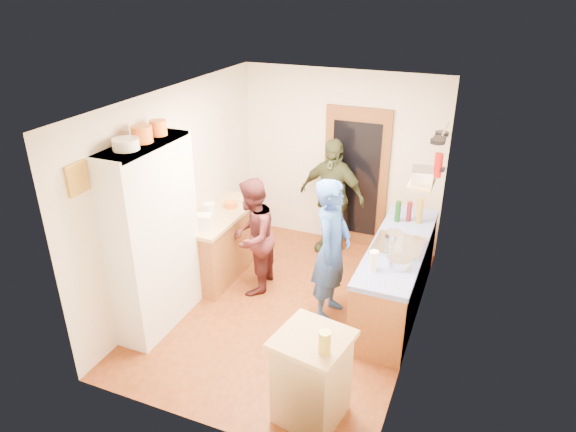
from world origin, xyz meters
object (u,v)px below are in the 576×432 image
Objects in this scene: right_counter_base at (396,278)px; person_back at (332,197)px; person_left at (255,236)px; island_base at (311,380)px; person_hob at (334,252)px; hutch_body at (154,238)px.

person_back is at bearing 136.89° from right_counter_base.
right_counter_base is at bearing 90.11° from person_left.
island_base is at bearing -99.99° from right_counter_base.
island_base is 1.66m from person_hob.
right_counter_base is at bearing -53.51° from person_hob.
person_back is at bearing 104.85° from island_base.
right_counter_base is 1.81m from person_left.
right_counter_base is 1.69m from person_back.
hutch_body reaches higher than person_hob.
hutch_body is at bearing 161.35° from island_base.
hutch_body is 1.27× the size of person_back.
hutch_body is 2.36m from island_base.
person_left is (0.73, 1.06, -0.33)m from hutch_body.
hutch_body is 1.33m from person_left.
right_counter_base is at bearing 27.47° from hutch_body.
hutch_body is 1.26× the size of person_hob.
person_left reaches higher than island_base.
island_base is (2.14, -0.72, -0.67)m from hutch_body.
person_hob is at bearing 24.85° from hutch_body.
hutch_body is 2.03m from person_hob.
person_hob is at bearing 71.49° from person_left.
right_counter_base is 2.05m from island_base.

